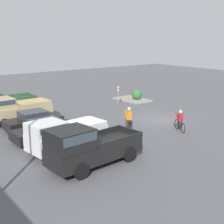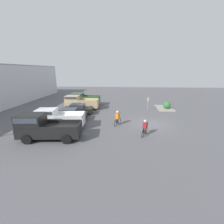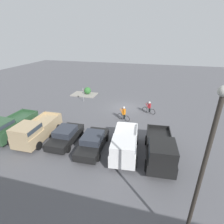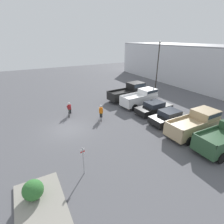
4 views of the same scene
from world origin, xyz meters
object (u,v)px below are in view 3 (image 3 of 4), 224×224
object	(u,v)px
pickup_truck_3	(11,126)
shrub	(88,91)
cyclist_1	(149,107)
fire_lane_sign	(83,93)
sedan_1	(66,135)
pickup_truck_2	(36,130)
pickup_truck_0	(160,149)
pickup_truck_1	(124,144)
cyclist_0	(124,113)
sedan_0	(93,142)
lamppost	(202,173)

from	to	relation	value
pickup_truck_3	shrub	xyz separation A→B (m)	(-2.12, -14.16, -0.42)
cyclist_1	fire_lane_sign	size ratio (longest dim) A/B	0.82
sedan_1	pickup_truck_2	world-z (taller)	pickup_truck_2
pickup_truck_0	pickup_truck_1	world-z (taller)	pickup_truck_0
cyclist_0	fire_lane_sign	bearing A→B (deg)	-32.91
pickup_truck_1	sedan_1	xyz separation A→B (m)	(5.64, -0.56, -0.40)
pickup_truck_0	sedan_0	size ratio (longest dim) A/B	1.21
sedan_1	cyclist_0	size ratio (longest dim) A/B	2.49
sedan_1	cyclist_0	distance (m)	7.30
pickup_truck_2	cyclist_0	size ratio (longest dim) A/B	3.05
sedan_1	pickup_truck_2	bearing A→B (deg)	9.65
pickup_truck_1	sedan_1	distance (m)	5.68
cyclist_1	lamppost	xyz separation A→B (m)	(-2.71, 15.28, 3.76)
cyclist_0	fire_lane_sign	distance (m)	8.44
sedan_1	fire_lane_sign	distance (m)	10.91
pickup_truck_2	pickup_truck_3	distance (m)	2.82
pickup_truck_0	lamppost	bearing A→B (deg)	101.59
pickup_truck_1	lamppost	bearing A→B (deg)	123.75
pickup_truck_0	sedan_1	distance (m)	8.49
sedan_0	lamppost	distance (m)	10.05
shrub	cyclist_1	bearing A→B (deg)	154.47
pickup_truck_0	cyclist_0	size ratio (longest dim) A/B	3.25
cyclist_0	pickup_truck_3	bearing A→B (deg)	33.09
pickup_truck_1	sedan_1	world-z (taller)	pickup_truck_1
pickup_truck_2	sedan_1	bearing A→B (deg)	-170.35
sedan_0	pickup_truck_0	bearing A→B (deg)	177.14
pickup_truck_1	fire_lane_sign	distance (m)	13.95
pickup_truck_3	fire_lane_sign	xyz separation A→B (m)	(-2.77, -11.00, 0.12)
sedan_0	fire_lane_sign	bearing A→B (deg)	-62.59
cyclist_0	sedan_0	bearing A→B (deg)	77.04
lamppost	shrub	size ratio (longest dim) A/B	6.93
sedan_1	lamppost	world-z (taller)	lamppost
sedan_1	lamppost	distance (m)	12.32
lamppost	pickup_truck_1	bearing A→B (deg)	-56.25
pickup_truck_3	cyclist_1	bearing A→B (deg)	-143.87
pickup_truck_1	shrub	xyz separation A→B (m)	(9.12, -14.24, -0.40)
pickup_truck_0	fire_lane_sign	distance (m)	15.86
sedan_1	fire_lane_sign	xyz separation A→B (m)	(2.84, -10.52, 0.54)
pickup_truck_3	cyclist_1	world-z (taller)	pickup_truck_3
sedan_1	cyclist_1	distance (m)	11.14
fire_lane_sign	shrub	distance (m)	3.27
pickup_truck_3	lamppost	world-z (taller)	lamppost
sedan_1	pickup_truck_2	distance (m)	2.86
shrub	lamppost	bearing A→B (deg)	122.98
pickup_truck_0	cyclist_0	distance (m)	7.80
cyclist_0	lamppost	distance (m)	14.14
sedan_1	lamppost	xyz separation A→B (m)	(-9.67, 6.59, 3.84)
sedan_0	shrub	xyz separation A→B (m)	(6.29, -14.03, 0.00)
lamppost	fire_lane_sign	bearing A→B (deg)	-53.84
cyclist_1	shrub	world-z (taller)	cyclist_1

